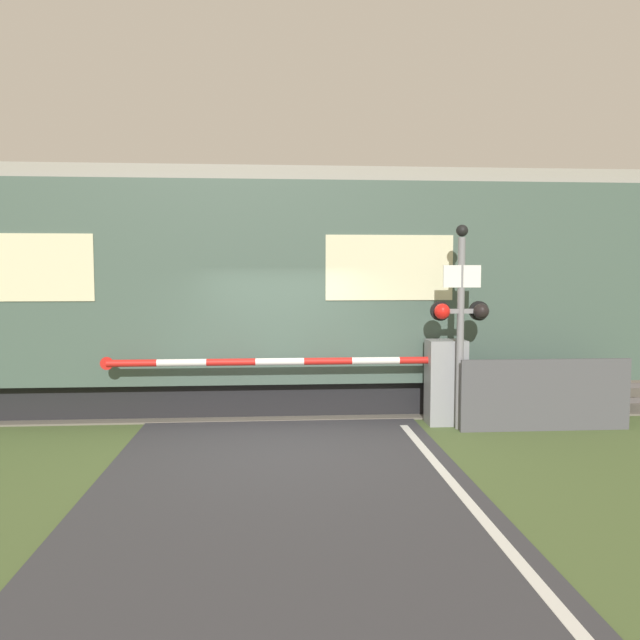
# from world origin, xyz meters

# --- Properties ---
(ground_plane) EXTENTS (80.00, 80.00, 0.00)m
(ground_plane) POSITION_xyz_m (0.00, 0.00, 0.00)
(ground_plane) COLOR #4C6033
(track_bed) EXTENTS (36.00, 3.20, 0.13)m
(track_bed) POSITION_xyz_m (0.00, 3.05, 0.02)
(track_bed) COLOR #666056
(track_bed) RESTS_ON ground_plane
(train) EXTENTS (20.71, 3.12, 4.12)m
(train) POSITION_xyz_m (-3.94, 3.04, 2.11)
(train) COLOR black
(train) RESTS_ON ground_plane
(crossing_barrier) EXTENTS (5.66, 0.44, 1.35)m
(crossing_barrier) POSITION_xyz_m (2.20, 1.14, 0.73)
(crossing_barrier) COLOR gray
(crossing_barrier) RESTS_ON ground_plane
(signal_post) EXTENTS (0.90, 0.26, 3.13)m
(signal_post) POSITION_xyz_m (2.73, 0.80, 1.79)
(signal_post) COLOR gray
(signal_post) RESTS_ON ground_plane
(roadside_fence) EXTENTS (2.64, 0.06, 1.10)m
(roadside_fence) POSITION_xyz_m (4.01, 0.61, 0.55)
(roadside_fence) COLOR #4C4C51
(roadside_fence) RESTS_ON ground_plane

